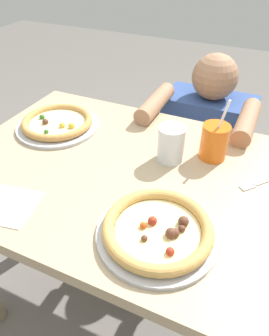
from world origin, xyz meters
TOP-DOWN VIEW (x-y plane):
  - ground_plane at (0.00, 0.00)m, footprint 8.00×8.00m
  - dining_table at (0.00, 0.00)m, footprint 1.12×0.80m
  - pizza_near at (0.19, -0.21)m, footprint 0.31×0.31m
  - pizza_far at (-0.35, 0.13)m, footprint 0.31×0.31m
  - drink_cup_colored at (0.23, 0.18)m, footprint 0.09×0.09m
  - water_cup_clear at (0.11, 0.11)m, footprint 0.09×0.09m
  - paper_napkin at (-0.23, -0.29)m, footprint 0.18×0.17m
  - fork at (0.41, 0.12)m, footprint 0.15×0.16m
  - diner_seated at (0.12, 0.63)m, footprint 0.44×0.53m

SIDE VIEW (x-z plane):
  - ground_plane at x=0.00m, z-range 0.00..0.00m
  - diner_seated at x=0.12m, z-range -0.05..0.89m
  - dining_table at x=0.00m, z-range 0.25..1.00m
  - paper_napkin at x=-0.23m, z-range 0.75..0.75m
  - fork at x=0.41m, z-range 0.75..0.75m
  - pizza_far at x=-0.35m, z-range 0.75..0.79m
  - pizza_near at x=0.19m, z-range 0.75..0.79m
  - drink_cup_colored at x=0.23m, z-range 0.71..0.91m
  - water_cup_clear at x=0.11m, z-range 0.75..0.87m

